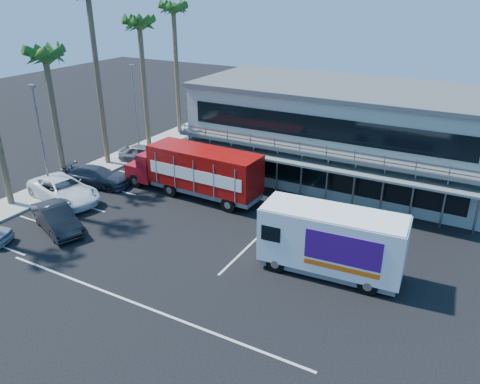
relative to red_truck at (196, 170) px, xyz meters
The scene contains 15 objects.
ground 7.99m from the red_truck, 52.17° to the right, with size 120.00×120.00×0.00m, color black.
building 11.86m from the red_truck, 48.74° to the left, with size 22.40×12.00×7.30m.
curb_strip 10.43m from the red_truck, behind, with size 3.00×32.00×0.16m, color #A5A399.
palm_c 12.84m from the red_truck, 162.98° to the right, with size 2.80×2.80×10.75m.
palm_d 15.15m from the red_truck, 169.75° to the left, with size 2.80×2.80×14.75m.
palm_e 14.84m from the red_truck, 145.31° to the left, with size 2.80×2.80×12.25m.
palm_f 18.72m from the red_truck, 129.89° to the left, with size 2.80×2.80×13.25m.
light_pole_near 11.04m from the red_truck, 151.61° to the right, with size 0.50×0.25×8.09m.
light_pole_far 10.94m from the red_truck, 152.65° to the left, with size 0.50×0.25×8.09m.
red_truck is the anchor object (origin of this frame).
white_van 12.83m from the red_truck, 23.01° to the right, with size 7.59×3.09×3.62m.
parked_car_b 9.91m from the red_truck, 118.92° to the right, with size 1.70×4.87×1.60m, color black.
parked_car_c 9.47m from the red_truck, 145.60° to the right, with size 2.84×6.15×1.71m, color white.
parked_car_d 8.13m from the red_truck, 164.78° to the right, with size 2.10×5.16×1.50m, color #333944.
parked_car_e 8.69m from the red_truck, 154.32° to the left, with size 1.87×4.66×1.59m, color slate.
Camera 1 is at (13.10, -19.84, 14.11)m, focal length 35.00 mm.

